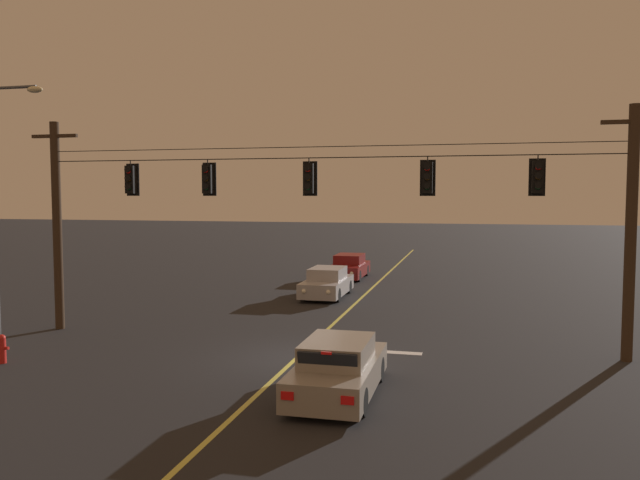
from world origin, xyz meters
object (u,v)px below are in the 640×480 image
at_px(traffic_light_left_inner, 208,179).
at_px(traffic_light_leftmost, 130,179).
at_px(car_oncoming_lead, 327,283).
at_px(traffic_light_right_inner, 427,178).
at_px(fire_hydrant, 2,348).
at_px(street_lamp_corner, 1,188).
at_px(traffic_light_centre, 309,178).
at_px(traffic_light_rightmost, 538,177).
at_px(car_oncoming_trailing, 349,267).
at_px(car_waiting_near_lane, 338,369).

bearing_deg(traffic_light_left_inner, traffic_light_leftmost, 180.00).
distance_m(traffic_light_left_inner, car_oncoming_lead, 10.62).
relative_size(traffic_light_right_inner, fire_hydrant, 1.45).
distance_m(street_lamp_corner, fire_hydrant, 6.03).
relative_size(traffic_light_leftmost, fire_hydrant, 1.45).
xyz_separation_m(traffic_light_centre, traffic_light_rightmost, (7.00, 0.00, 0.00)).
xyz_separation_m(traffic_light_rightmost, car_oncoming_lead, (-8.54, 9.30, -4.73)).
distance_m(traffic_light_leftmost, fire_hydrant, 6.87).
bearing_deg(traffic_light_left_inner, car_oncoming_lead, 78.03).
distance_m(traffic_light_leftmost, street_lamp_corner, 4.28).
distance_m(car_oncoming_trailing, street_lamp_corner, 20.09).
distance_m(car_waiting_near_lane, car_oncoming_lead, 14.79).
relative_size(traffic_light_right_inner, car_oncoming_lead, 0.28).
bearing_deg(traffic_light_rightmost, traffic_light_left_inner, 180.00).
distance_m(traffic_light_left_inner, traffic_light_rightmost, 10.51).
relative_size(car_waiting_near_lane, street_lamp_corner, 0.51).
relative_size(car_oncoming_lead, fire_hydrant, 5.26).
height_order(traffic_light_left_inner, street_lamp_corner, street_lamp_corner).
bearing_deg(fire_hydrant, traffic_light_left_inner, 45.12).
bearing_deg(traffic_light_centre, car_oncoming_trailing, 96.30).
bearing_deg(car_oncoming_trailing, traffic_light_left_inner, -96.13).
xyz_separation_m(traffic_light_centre, car_waiting_near_lane, (2.05, -5.06, -4.73)).
relative_size(traffic_light_leftmost, traffic_light_right_inner, 1.00).
relative_size(car_oncoming_trailing, fire_hydrant, 5.26).
height_order(traffic_light_left_inner, traffic_light_right_inner, same).
height_order(traffic_light_right_inner, car_oncoming_trailing, traffic_light_right_inner).
xyz_separation_m(traffic_light_leftmost, fire_hydrant, (-1.60, -4.49, -4.94)).
height_order(car_waiting_near_lane, car_oncoming_trailing, same).
distance_m(traffic_light_left_inner, car_waiting_near_lane, 8.88).
bearing_deg(traffic_light_right_inner, car_oncoming_lead, 119.75).
relative_size(street_lamp_corner, fire_hydrant, 10.16).
height_order(traffic_light_left_inner, traffic_light_rightmost, same).
xyz_separation_m(car_waiting_near_lane, car_oncoming_lead, (-3.58, 14.35, -0.00)).
height_order(traffic_light_rightmost, street_lamp_corner, street_lamp_corner).
bearing_deg(traffic_light_centre, traffic_light_right_inner, 0.00).
bearing_deg(traffic_light_left_inner, fire_hydrant, -134.88).
bearing_deg(car_oncoming_trailing, traffic_light_rightmost, -61.41).
relative_size(traffic_light_left_inner, traffic_light_rightmost, 1.00).
relative_size(car_waiting_near_lane, car_oncoming_trailing, 0.98).
bearing_deg(traffic_light_rightmost, car_waiting_near_lane, -134.43).
height_order(traffic_light_centre, car_oncoming_trailing, traffic_light_centre).
height_order(traffic_light_left_inner, car_oncoming_lead, traffic_light_left_inner).
bearing_deg(car_oncoming_lead, traffic_light_leftmost, -117.51).
height_order(traffic_light_leftmost, traffic_light_rightmost, same).
distance_m(traffic_light_leftmost, car_waiting_near_lane, 10.90).
height_order(car_oncoming_trailing, fire_hydrant, car_oncoming_trailing).
height_order(traffic_light_left_inner, fire_hydrant, traffic_light_left_inner).
bearing_deg(car_oncoming_lead, fire_hydrant, -115.05).
distance_m(traffic_light_right_inner, car_oncoming_lead, 11.71).
xyz_separation_m(traffic_light_centre, traffic_light_right_inner, (3.78, 0.00, 0.00)).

